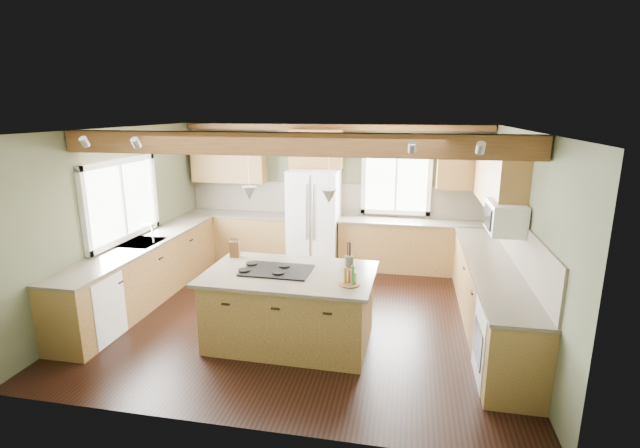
# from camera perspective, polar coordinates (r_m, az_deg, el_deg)

# --- Properties ---
(floor) EXTENTS (5.60, 5.60, 0.00)m
(floor) POSITION_cam_1_polar(r_m,az_deg,el_deg) (6.77, -1.88, -10.99)
(floor) COLOR black
(floor) RESTS_ON ground
(ceiling) EXTENTS (5.60, 5.60, 0.00)m
(ceiling) POSITION_cam_1_polar(r_m,az_deg,el_deg) (6.15, -2.08, 11.56)
(ceiling) COLOR silver
(ceiling) RESTS_ON wall_back
(wall_back) EXTENTS (5.60, 0.00, 5.60)m
(wall_back) POSITION_cam_1_polar(r_m,az_deg,el_deg) (8.73, 1.71, 3.71)
(wall_back) COLOR #50563D
(wall_back) RESTS_ON ground
(wall_left) EXTENTS (0.00, 5.00, 5.00)m
(wall_left) POSITION_cam_1_polar(r_m,az_deg,el_deg) (7.47, -23.41, 0.77)
(wall_left) COLOR #50563D
(wall_left) RESTS_ON ground
(wall_right) EXTENTS (0.00, 5.00, 5.00)m
(wall_right) POSITION_cam_1_polar(r_m,az_deg,el_deg) (6.34, 23.53, -1.44)
(wall_right) COLOR #50563D
(wall_right) RESTS_ON ground
(ceiling_beam) EXTENTS (5.55, 0.26, 0.26)m
(ceiling_beam) POSITION_cam_1_polar(r_m,az_deg,el_deg) (5.38, -4.02, 9.80)
(ceiling_beam) COLOR #4E2D16
(ceiling_beam) RESTS_ON ceiling
(soffit_trim) EXTENTS (5.55, 0.20, 0.10)m
(soffit_trim) POSITION_cam_1_polar(r_m,az_deg,el_deg) (8.50, 1.66, 11.84)
(soffit_trim) COLOR #4E2D16
(soffit_trim) RESTS_ON ceiling
(backsplash_back) EXTENTS (5.58, 0.03, 0.58)m
(backsplash_back) POSITION_cam_1_polar(r_m,az_deg,el_deg) (8.74, 1.69, 3.11)
(backsplash_back) COLOR brown
(backsplash_back) RESTS_ON wall_back
(backsplash_right) EXTENTS (0.03, 3.70, 0.58)m
(backsplash_right) POSITION_cam_1_polar(r_m,az_deg,el_deg) (6.41, 23.23, -2.10)
(backsplash_right) COLOR brown
(backsplash_right) RESTS_ON wall_right
(base_cab_back_left) EXTENTS (2.02, 0.60, 0.88)m
(base_cab_back_left) POSITION_cam_1_polar(r_m,az_deg,el_deg) (9.10, -9.83, -1.62)
(base_cab_back_left) COLOR brown
(base_cab_back_left) RESTS_ON floor
(counter_back_left) EXTENTS (2.06, 0.64, 0.04)m
(counter_back_left) POSITION_cam_1_polar(r_m,az_deg,el_deg) (8.99, -9.95, 1.20)
(counter_back_left) COLOR #4C4437
(counter_back_left) RESTS_ON base_cab_back_left
(base_cab_back_right) EXTENTS (2.62, 0.60, 0.88)m
(base_cab_back_right) POSITION_cam_1_polar(r_m,az_deg,el_deg) (8.53, 11.27, -2.75)
(base_cab_back_right) COLOR brown
(base_cab_back_right) RESTS_ON floor
(counter_back_right) EXTENTS (2.66, 0.64, 0.04)m
(counter_back_right) POSITION_cam_1_polar(r_m,az_deg,el_deg) (8.41, 11.42, 0.25)
(counter_back_right) COLOR #4C4437
(counter_back_right) RESTS_ON base_cab_back_right
(base_cab_left) EXTENTS (0.60, 3.70, 0.88)m
(base_cab_left) POSITION_cam_1_polar(r_m,az_deg,el_deg) (7.57, -20.68, -5.58)
(base_cab_left) COLOR brown
(base_cab_left) RESTS_ON floor
(counter_left) EXTENTS (0.64, 3.74, 0.04)m
(counter_left) POSITION_cam_1_polar(r_m,az_deg,el_deg) (7.44, -20.99, -2.23)
(counter_left) COLOR #4C4437
(counter_left) RESTS_ON base_cab_left
(base_cab_right) EXTENTS (0.60, 3.70, 0.88)m
(base_cab_right) POSITION_cam_1_polar(r_m,az_deg,el_deg) (6.59, 20.14, -8.45)
(base_cab_right) COLOR brown
(base_cab_right) RESTS_ON floor
(counter_right) EXTENTS (0.64, 3.74, 0.04)m
(counter_right) POSITION_cam_1_polar(r_m,az_deg,el_deg) (6.44, 20.48, -4.65)
(counter_right) COLOR #4C4437
(counter_right) RESTS_ON base_cab_right
(upper_cab_back_left) EXTENTS (1.40, 0.35, 0.90)m
(upper_cab_back_left) POSITION_cam_1_polar(r_m,az_deg,el_deg) (9.01, -11.15, 7.95)
(upper_cab_back_left) COLOR brown
(upper_cab_back_left) RESTS_ON wall_back
(upper_cab_over_fridge) EXTENTS (0.96, 0.35, 0.70)m
(upper_cab_over_fridge) POSITION_cam_1_polar(r_m,az_deg,el_deg) (8.51, -0.46, 9.21)
(upper_cab_over_fridge) COLOR brown
(upper_cab_over_fridge) RESTS_ON wall_back
(upper_cab_right) EXTENTS (0.35, 2.20, 0.90)m
(upper_cab_right) POSITION_cam_1_polar(r_m,az_deg,el_deg) (7.05, 21.14, 5.64)
(upper_cab_right) COLOR brown
(upper_cab_right) RESTS_ON wall_right
(upper_cab_back_corner) EXTENTS (0.90, 0.35, 0.90)m
(upper_cab_back_corner) POSITION_cam_1_polar(r_m,az_deg,el_deg) (8.40, 17.33, 7.16)
(upper_cab_back_corner) COLOR brown
(upper_cab_back_corner) RESTS_ON wall_back
(window_left) EXTENTS (0.04, 1.60, 1.05)m
(window_left) POSITION_cam_1_polar(r_m,az_deg,el_deg) (7.45, -23.25, 2.72)
(window_left) COLOR white
(window_left) RESTS_ON wall_left
(window_back) EXTENTS (1.10, 0.04, 1.00)m
(window_back) POSITION_cam_1_polar(r_m,az_deg,el_deg) (8.56, 9.35, 5.02)
(window_back) COLOR white
(window_back) RESTS_ON wall_back
(sink) EXTENTS (0.50, 0.65, 0.03)m
(sink) POSITION_cam_1_polar(r_m,az_deg,el_deg) (7.44, -20.99, -2.20)
(sink) COLOR #262628
(sink) RESTS_ON counter_left
(faucet) EXTENTS (0.02, 0.02, 0.28)m
(faucet) POSITION_cam_1_polar(r_m,az_deg,el_deg) (7.31, -19.89, -1.20)
(faucet) COLOR #B2B2B7
(faucet) RESTS_ON sink
(dishwasher) EXTENTS (0.60, 0.60, 0.84)m
(dishwasher) POSITION_cam_1_polar(r_m,az_deg,el_deg) (6.58, -26.52, -9.23)
(dishwasher) COLOR white
(dishwasher) RESTS_ON floor
(oven) EXTENTS (0.60, 0.72, 0.84)m
(oven) POSITION_cam_1_polar(r_m,az_deg,el_deg) (5.43, 22.11, -13.70)
(oven) COLOR white
(oven) RESTS_ON floor
(microwave) EXTENTS (0.40, 0.70, 0.38)m
(microwave) POSITION_cam_1_polar(r_m,az_deg,el_deg) (6.19, 21.86, 0.75)
(microwave) COLOR white
(microwave) RESTS_ON wall_right
(pendant_left) EXTENTS (0.18, 0.18, 0.16)m
(pendant_left) POSITION_cam_1_polar(r_m,az_deg,el_deg) (5.60, -8.69, 3.76)
(pendant_left) COLOR #B2B2B7
(pendant_left) RESTS_ON ceiling
(pendant_right) EXTENTS (0.18, 0.18, 0.16)m
(pendant_right) POSITION_cam_1_polar(r_m,az_deg,el_deg) (5.34, 1.10, 3.41)
(pendant_right) COLOR #B2B2B7
(pendant_right) RESTS_ON ceiling
(refrigerator) EXTENTS (0.90, 0.74, 1.80)m
(refrigerator) POSITION_cam_1_polar(r_m,az_deg,el_deg) (8.50, -0.72, 0.68)
(refrigerator) COLOR white
(refrigerator) RESTS_ON floor
(island) EXTENTS (1.96, 1.22, 0.88)m
(island) POSITION_cam_1_polar(r_m,az_deg,el_deg) (5.89, -3.67, -10.32)
(island) COLOR brown
(island) RESTS_ON floor
(island_top) EXTENTS (2.09, 1.35, 0.04)m
(island_top) POSITION_cam_1_polar(r_m,az_deg,el_deg) (5.71, -3.75, -6.11)
(island_top) COLOR #4C4437
(island_top) RESTS_ON island
(cooktop) EXTENTS (0.85, 0.58, 0.02)m
(cooktop) POSITION_cam_1_polar(r_m,az_deg,el_deg) (5.75, -5.31, -5.70)
(cooktop) COLOR black
(cooktop) RESTS_ON island_top
(knife_block) EXTENTS (0.14, 0.11, 0.22)m
(knife_block) POSITION_cam_1_polar(r_m,az_deg,el_deg) (6.34, -10.44, -3.05)
(knife_block) COLOR brown
(knife_block) RESTS_ON island_top
(utensil_crock) EXTENTS (0.11, 0.11, 0.15)m
(utensil_crock) POSITION_cam_1_polar(r_m,az_deg,el_deg) (5.85, 3.57, -4.65)
(utensil_crock) COLOR #413734
(utensil_crock) RESTS_ON island_top
(bottle_tray) EXTENTS (0.28, 0.28, 0.22)m
(bottle_tray) POSITION_cam_1_polar(r_m,az_deg,el_deg) (5.27, 3.62, -6.35)
(bottle_tray) COLOR brown
(bottle_tray) RESTS_ON island_top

